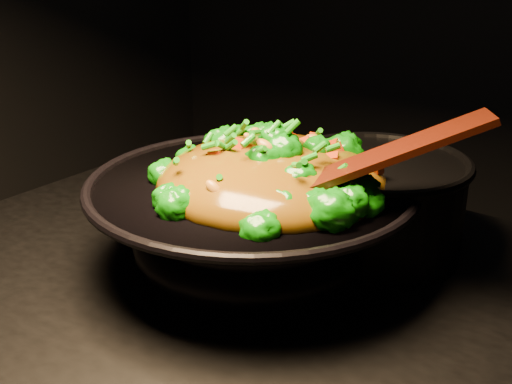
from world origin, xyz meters
The scene contains 4 objects.
wok centered at (-0.12, 0.09, 0.96)m, with size 0.42×0.42×0.12m, color black, non-canonical shape.
stir_fry centered at (-0.09, 0.10, 1.07)m, with size 0.30×0.30×0.10m, color #0F7608, non-canonical shape.
spatula centered at (0.03, 0.09, 1.07)m, with size 0.33×0.05×0.01m, color #3D1204.
back_pot centered at (0.00, 0.22, 0.97)m, with size 0.25×0.25×0.14m, color black.
Camera 1 is at (0.36, -0.54, 1.32)m, focal length 45.00 mm.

